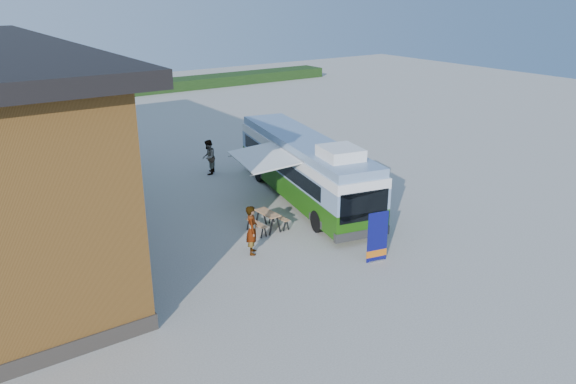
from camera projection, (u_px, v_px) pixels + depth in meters
ground at (330, 269)px, 19.86m from camera, size 100.00×100.00×0.00m
hedge at (147, 87)px, 53.36m from camera, size 40.00×3.00×1.00m
bus at (305, 166)px, 25.91m from camera, size 4.60×11.37×3.42m
awning at (268, 155)px, 24.54m from camera, size 3.05×4.16×0.49m
banner at (377, 241)px, 20.22m from camera, size 0.82×0.29×1.92m
picnic_table at (268, 217)px, 22.91m from camera, size 1.42×1.28×0.78m
person_a at (252, 230)px, 20.77m from camera, size 0.75×0.83×1.90m
person_b at (209, 157)px, 29.77m from camera, size 1.11×1.15×1.86m
slurry_tanker at (62, 169)px, 26.76m from camera, size 1.90×5.97×2.20m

